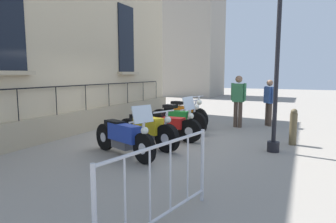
% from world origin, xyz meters
% --- Properties ---
extents(ground_plane, '(60.00, 60.00, 0.00)m').
position_xyz_m(ground_plane, '(0.00, 0.00, 0.00)').
color(ground_plane, gray).
extents(motorcycle_blue, '(2.03, 0.96, 1.20)m').
position_xyz_m(motorcycle_blue, '(0.20, -1.90, 0.44)').
color(motorcycle_blue, black).
rests_on(motorcycle_blue, ground_plane).
extents(motorcycle_yellow, '(1.99, 0.89, 0.97)m').
position_xyz_m(motorcycle_yellow, '(0.28, -0.96, 0.43)').
color(motorcycle_yellow, black).
rests_on(motorcycle_yellow, ground_plane).
extents(motorcycle_red, '(2.12, 0.73, 1.23)m').
position_xyz_m(motorcycle_red, '(0.35, 0.01, 0.41)').
color(motorcycle_red, black).
rests_on(motorcycle_red, ground_plane).
extents(motorcycle_green, '(2.01, 0.72, 1.06)m').
position_xyz_m(motorcycle_green, '(0.26, 0.99, 0.43)').
color(motorcycle_green, black).
rests_on(motorcycle_green, ground_plane).
extents(motorcycle_orange, '(1.95, 0.97, 1.11)m').
position_xyz_m(motorcycle_orange, '(0.09, 2.00, 0.45)').
color(motorcycle_orange, black).
rests_on(motorcycle_orange, ground_plane).
extents(lamppost, '(0.38, 1.08, 4.53)m').
position_xyz_m(lamppost, '(3.18, -0.07, 3.34)').
color(lamppost, black).
rests_on(lamppost, ground_plane).
extents(crowd_barrier, '(0.44, 1.97, 1.05)m').
position_xyz_m(crowd_barrier, '(2.31, -4.31, 0.56)').
color(crowd_barrier, '#B7B7BF').
rests_on(crowd_barrier, ground_plane).
extents(bollard, '(0.18, 0.18, 0.94)m').
position_xyz_m(bollard, '(3.56, 0.86, 0.47)').
color(bollard, brown).
rests_on(bollard, ground_plane).
extents(pedestrian_standing, '(0.53, 0.27, 1.77)m').
position_xyz_m(pedestrian_standing, '(1.75, 2.80, 1.01)').
color(pedestrian_standing, '#47382D').
rests_on(pedestrian_standing, ground_plane).
extents(pedestrian_walking, '(0.40, 0.43, 1.62)m').
position_xyz_m(pedestrian_walking, '(2.67, 3.54, 0.91)').
color(pedestrian_walking, '#47382D').
rests_on(pedestrian_walking, ground_plane).
extents(distant_building, '(4.97, 4.31, 8.42)m').
position_xyz_m(distant_building, '(-5.09, 15.95, 4.21)').
color(distant_building, '#9E9384').
rests_on(distant_building, ground_plane).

